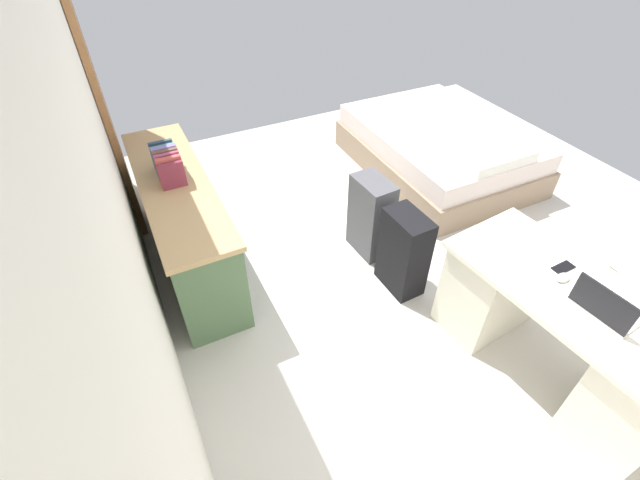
{
  "coord_description": "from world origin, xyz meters",
  "views": [
    {
      "loc": [
        -2.07,
        1.9,
        2.51
      ],
      "look_at": [
        -0.11,
        0.92,
        0.6
      ],
      "focal_mm": 24.56,
      "sensor_mm": 36.0,
      "label": 1
    }
  ],
  "objects_px": {
    "laptop": "(605,307)",
    "suitcase_spare_grey": "(371,217)",
    "desk": "(557,332)",
    "suitcase_black": "(404,252)",
    "credenza": "(184,223)",
    "cell_phone_by_mouse": "(563,268)",
    "figurine_small": "(159,146)",
    "bed": "(439,149)",
    "computer_mouse": "(563,278)"
  },
  "relations": [
    {
      "from": "desk",
      "to": "figurine_small",
      "type": "relative_size",
      "value": 13.6
    },
    {
      "from": "bed",
      "to": "cell_phone_by_mouse",
      "type": "xyz_separation_m",
      "value": [
        -2.08,
        0.83,
        0.48
      ]
    },
    {
      "from": "suitcase_black",
      "to": "suitcase_spare_grey",
      "type": "relative_size",
      "value": 0.98
    },
    {
      "from": "cell_phone_by_mouse",
      "to": "figurine_small",
      "type": "xyz_separation_m",
      "value": [
        2.29,
        1.84,
        0.1
      ]
    },
    {
      "from": "desk",
      "to": "laptop",
      "type": "height_order",
      "value": "laptop"
    },
    {
      "from": "suitcase_black",
      "to": "cell_phone_by_mouse",
      "type": "relative_size",
      "value": 4.89
    },
    {
      "from": "bed",
      "to": "figurine_small",
      "type": "height_order",
      "value": "figurine_small"
    },
    {
      "from": "suitcase_black",
      "to": "suitcase_spare_grey",
      "type": "distance_m",
      "value": 0.47
    },
    {
      "from": "suitcase_black",
      "to": "figurine_small",
      "type": "height_order",
      "value": "figurine_small"
    },
    {
      "from": "computer_mouse",
      "to": "cell_phone_by_mouse",
      "type": "bearing_deg",
      "value": -57.04
    },
    {
      "from": "computer_mouse",
      "to": "desk",
      "type": "bearing_deg",
      "value": 172.02
    },
    {
      "from": "suitcase_black",
      "to": "cell_phone_by_mouse",
      "type": "distance_m",
      "value": 1.05
    },
    {
      "from": "laptop",
      "to": "cell_phone_by_mouse",
      "type": "distance_m",
      "value": 0.34
    },
    {
      "from": "credenza",
      "to": "bed",
      "type": "bearing_deg",
      "value": -84.86
    },
    {
      "from": "suitcase_spare_grey",
      "to": "cell_phone_by_mouse",
      "type": "bearing_deg",
      "value": -163.66
    },
    {
      "from": "desk",
      "to": "figurine_small",
      "type": "xyz_separation_m",
      "value": [
        2.47,
        1.76,
        0.45
      ]
    },
    {
      "from": "laptop",
      "to": "cell_phone_by_mouse",
      "type": "bearing_deg",
      "value": -16.2
    },
    {
      "from": "suitcase_black",
      "to": "cell_phone_by_mouse",
      "type": "xyz_separation_m",
      "value": [
        -0.85,
        -0.47,
        0.39
      ]
    },
    {
      "from": "laptop",
      "to": "figurine_small",
      "type": "relative_size",
      "value": 3.0
    },
    {
      "from": "suitcase_spare_grey",
      "to": "laptop",
      "type": "xyz_separation_m",
      "value": [
        -1.64,
        -0.37,
        0.43
      ]
    },
    {
      "from": "bed",
      "to": "laptop",
      "type": "height_order",
      "value": "laptop"
    },
    {
      "from": "suitcase_spare_grey",
      "to": "laptop",
      "type": "distance_m",
      "value": 1.74
    },
    {
      "from": "desk",
      "to": "suitcase_black",
      "type": "bearing_deg",
      "value": 20.49
    },
    {
      "from": "credenza",
      "to": "bed",
      "type": "height_order",
      "value": "credenza"
    },
    {
      "from": "credenza",
      "to": "suitcase_spare_grey",
      "type": "height_order",
      "value": "credenza"
    },
    {
      "from": "suitcase_black",
      "to": "computer_mouse",
      "type": "distance_m",
      "value": 1.07
    },
    {
      "from": "suitcase_black",
      "to": "laptop",
      "type": "distance_m",
      "value": 1.31
    },
    {
      "from": "laptop",
      "to": "suitcase_spare_grey",
      "type": "bearing_deg",
      "value": 12.76
    },
    {
      "from": "bed",
      "to": "suitcase_spare_grey",
      "type": "relative_size",
      "value": 2.82
    },
    {
      "from": "desk",
      "to": "credenza",
      "type": "xyz_separation_m",
      "value": [
        2.02,
        1.75,
        0.01
      ]
    },
    {
      "from": "credenza",
      "to": "suitcase_black",
      "type": "relative_size",
      "value": 2.7
    },
    {
      "from": "credenza",
      "to": "laptop",
      "type": "height_order",
      "value": "laptop"
    },
    {
      "from": "laptop",
      "to": "computer_mouse",
      "type": "bearing_deg",
      "value": -3.57
    },
    {
      "from": "cell_phone_by_mouse",
      "to": "desk",
      "type": "bearing_deg",
      "value": 153.81
    },
    {
      "from": "bed",
      "to": "laptop",
      "type": "distance_m",
      "value": 2.63
    },
    {
      "from": "computer_mouse",
      "to": "figurine_small",
      "type": "xyz_separation_m",
      "value": [
        2.35,
        1.76,
        0.09
      ]
    },
    {
      "from": "desk",
      "to": "bed",
      "type": "height_order",
      "value": "desk"
    },
    {
      "from": "laptop",
      "to": "computer_mouse",
      "type": "relative_size",
      "value": 3.3
    },
    {
      "from": "figurine_small",
      "to": "suitcase_spare_grey",
      "type": "bearing_deg",
      "value": -125.4
    },
    {
      "from": "credenza",
      "to": "suitcase_black",
      "type": "bearing_deg",
      "value": -125.83
    },
    {
      "from": "laptop",
      "to": "computer_mouse",
      "type": "xyz_separation_m",
      "value": [
        0.26,
        -0.02,
        -0.03
      ]
    },
    {
      "from": "laptop",
      "to": "cell_phone_by_mouse",
      "type": "relative_size",
      "value": 2.42
    },
    {
      "from": "credenza",
      "to": "cell_phone_by_mouse",
      "type": "relative_size",
      "value": 13.24
    },
    {
      "from": "suitcase_black",
      "to": "suitcase_spare_grey",
      "type": "xyz_separation_m",
      "value": [
        0.47,
        -0.0,
        0.01
      ]
    },
    {
      "from": "credenza",
      "to": "suitcase_spare_grey",
      "type": "relative_size",
      "value": 2.65
    },
    {
      "from": "desk",
      "to": "computer_mouse",
      "type": "distance_m",
      "value": 0.38
    },
    {
      "from": "suitcase_black",
      "to": "laptop",
      "type": "relative_size",
      "value": 2.02
    },
    {
      "from": "credenza",
      "to": "suitcase_black",
      "type": "distance_m",
      "value": 1.69
    },
    {
      "from": "computer_mouse",
      "to": "cell_phone_by_mouse",
      "type": "relative_size",
      "value": 0.74
    },
    {
      "from": "bed",
      "to": "computer_mouse",
      "type": "height_order",
      "value": "computer_mouse"
    }
  ]
}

